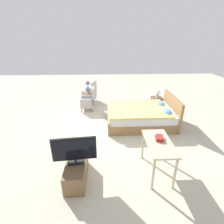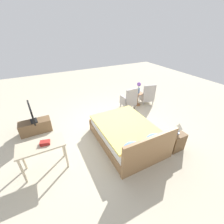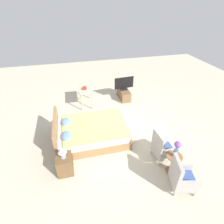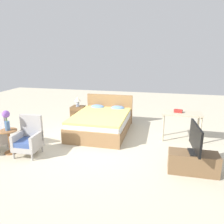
% 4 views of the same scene
% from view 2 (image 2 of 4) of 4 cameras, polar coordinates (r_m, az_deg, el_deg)
% --- Properties ---
extents(ground_plane, '(16.00, 16.00, 0.00)m').
position_cam_2_polar(ground_plane, '(5.27, -1.03, -5.90)').
color(ground_plane, beige).
extents(bed, '(1.56, 2.19, 0.96)m').
position_cam_2_polar(bed, '(4.51, 5.80, -8.58)').
color(bed, '#997047').
rests_on(bed, ground_plane).
extents(armchair_by_window_left, '(0.65, 0.65, 0.92)m').
position_cam_2_polar(armchair_by_window_left, '(6.90, 13.23, 6.09)').
color(armchair_by_window_left, '#ADA8A3').
rests_on(armchair_by_window_left, ground_plane).
extents(armchair_by_window_right, '(0.56, 0.56, 0.92)m').
position_cam_2_polar(armchair_by_window_right, '(6.36, 6.55, 4.60)').
color(armchair_by_window_right, '#ADA8A3').
rests_on(armchair_by_window_right, ground_plane).
extents(side_table, '(0.40, 0.40, 0.58)m').
position_cam_2_polar(side_table, '(6.67, 9.78, 5.47)').
color(side_table, '#936038').
rests_on(side_table, ground_plane).
extents(flower_vase, '(0.17, 0.17, 0.48)m').
position_cam_2_polar(flower_vase, '(6.48, 10.17, 9.54)').
color(flower_vase, '#4C709E').
rests_on(flower_vase, side_table).
extents(nightstand, '(0.44, 0.41, 0.54)m').
position_cam_2_polar(nightstand, '(4.68, 22.84, -10.01)').
color(nightstand, brown).
rests_on(nightstand, ground_plane).
extents(table_lamp, '(0.22, 0.22, 0.33)m').
position_cam_2_polar(table_lamp, '(4.40, 24.08, -5.18)').
color(table_lamp, '#9EADC6').
rests_on(table_lamp, nightstand).
extents(tv_stand, '(0.96, 0.40, 0.42)m').
position_cam_2_polar(tv_stand, '(5.56, -27.07, -4.95)').
color(tv_stand, brown).
rests_on(tv_stand, ground_plane).
extents(tv_flatscreen, '(0.23, 0.86, 0.58)m').
position_cam_2_polar(tv_flatscreen, '(5.31, -28.37, -0.39)').
color(tv_flatscreen, black).
rests_on(tv_flatscreen, tv_stand).
extents(vanity_desk, '(1.04, 0.52, 0.77)m').
position_cam_2_polar(vanity_desk, '(3.90, -25.21, -12.41)').
color(vanity_desk, beige).
rests_on(vanity_desk, ground_plane).
extents(book_stack, '(0.24, 0.18, 0.07)m').
position_cam_2_polar(book_stack, '(3.78, -24.14, -10.62)').
color(book_stack, '#AD2823').
rests_on(book_stack, vanity_desk).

